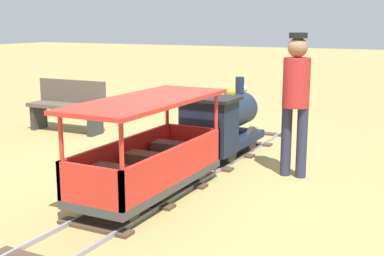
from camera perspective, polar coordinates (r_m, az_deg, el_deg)
The scene contains 6 objects.
ground_plane at distance 5.96m, azimuth -0.26°, elevation -5.29°, with size 60.00×60.00×0.00m, color #A38C51.
track at distance 5.99m, azimuth -0.11°, elevation -5.05°, with size 0.72×5.70×0.04m.
locomotive at distance 6.63m, azimuth 3.31°, elevation 0.72°, with size 0.68×1.45×0.96m.
passenger_car at distance 5.12m, azimuth -4.76°, elevation -3.23°, with size 0.78×2.00×0.97m.
conductor_person at distance 5.86m, azimuth 11.38°, elevation 3.77°, with size 0.30×0.30×1.62m.
park_bench at distance 8.53m, azimuth -13.55°, elevation 2.40°, with size 1.31×0.43×0.82m.
Camera 1 is at (2.64, -5.06, 1.73)m, focal length 48.41 mm.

